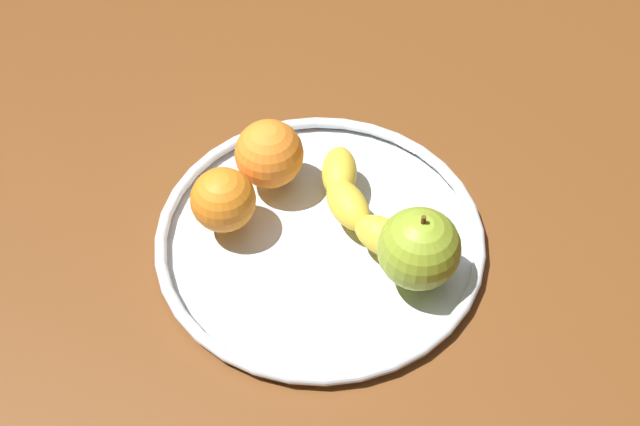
{
  "coord_description": "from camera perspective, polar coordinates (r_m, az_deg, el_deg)",
  "views": [
    {
      "loc": [
        40.48,
        -28.8,
        66.73
      ],
      "look_at": [
        0.0,
        0.0,
        4.8
      ],
      "focal_mm": 46.08,
      "sensor_mm": 36.0,
      "label": 1
    }
  ],
  "objects": [
    {
      "name": "orange_back_left",
      "position": [
        0.84,
        -3.44,
        4.18
      ],
      "size": [
        7.1,
        7.1,
        7.1
      ],
      "primitive_type": "sphere",
      "color": "orange",
      "rests_on": "fruit_bowl"
    },
    {
      "name": "banana",
      "position": [
        0.81,
        2.8,
        0.41
      ],
      "size": [
        16.97,
        7.53,
        3.62
      ],
      "rotation": [
        0.0,
        0.0,
        -0.15
      ],
      "color": "yellow",
      "rests_on": "fruit_bowl"
    },
    {
      "name": "fruit_bowl",
      "position": [
        0.82,
        0.0,
        -1.69
      ],
      "size": [
        33.09,
        33.09,
        1.8
      ],
      "color": "silver",
      "rests_on": "ground_plane"
    },
    {
      "name": "ground_plane",
      "position": [
        0.85,
        0.0,
        -2.88
      ],
      "size": [
        163.45,
        163.45,
        4.0
      ],
      "primitive_type": "cube",
      "color": "brown"
    },
    {
      "name": "orange_front_left",
      "position": [
        0.81,
        -6.74,
        0.91
      ],
      "size": [
        6.48,
        6.48,
        6.48
      ],
      "primitive_type": "sphere",
      "color": "orange",
      "rests_on": "fruit_bowl"
    },
    {
      "name": "apple",
      "position": [
        0.76,
        6.89,
        -2.48
      ],
      "size": [
        7.84,
        7.84,
        8.64
      ],
      "color": "#8CAD2C",
      "rests_on": "fruit_bowl"
    }
  ]
}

